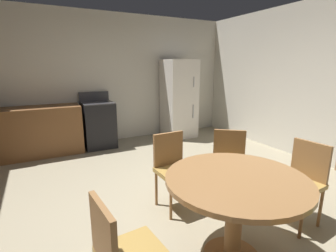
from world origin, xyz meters
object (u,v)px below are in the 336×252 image
object	(u,v)px
dining_table	(235,195)
chair_east	(302,178)
refrigerator	(179,99)
chair_north	(173,166)
oven_range	(99,124)
chair_northeast	(229,162)

from	to	relation	value
dining_table	chair_east	world-z (taller)	chair_east
refrigerator	chair_east	size ratio (longest dim) A/B	2.02
dining_table	chair_north	world-z (taller)	chair_north
oven_range	chair_east	bearing A→B (deg)	-70.24
dining_table	oven_range	bearing A→B (deg)	94.74
chair_northeast	chair_north	bearing A→B (deg)	-69.84
refrigerator	dining_table	distance (m)	3.93
chair_northeast	oven_range	bearing A→B (deg)	-124.49
chair_northeast	refrigerator	bearing A→B (deg)	-160.24
chair_north	refrigerator	bearing A→B (deg)	146.65
oven_range	chair_northeast	bearing A→B (deg)	-72.50
oven_range	chair_northeast	size ratio (longest dim) A/B	1.26
oven_range	refrigerator	distance (m)	1.89
oven_range	dining_table	distance (m)	3.68
dining_table	chair_northeast	world-z (taller)	chair_northeast
refrigerator	chair_east	bearing A→B (deg)	-99.03
refrigerator	chair_north	bearing A→B (deg)	-121.04
dining_table	chair_north	xyz separation A→B (m)	(-0.04, 0.98, -0.10)
oven_range	refrigerator	size ratio (longest dim) A/B	0.62
chair_east	dining_table	bearing A→B (deg)	0.00
chair_east	chair_northeast	distance (m)	0.78
dining_table	chair_northeast	size ratio (longest dim) A/B	1.32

